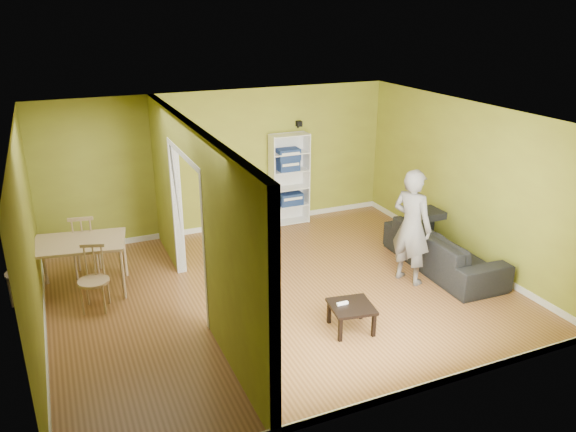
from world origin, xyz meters
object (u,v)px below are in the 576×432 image
object	(u,v)px
sofa	(444,243)
chair_far	(86,244)
bookshelf	(288,179)
coffee_table	(351,309)
chair_left	(21,272)
chair_near	(93,279)
person	(412,217)
dining_table	(79,247)

from	to	relation	value
sofa	chair_far	xyz separation A→B (m)	(-5.26, 2.02, 0.09)
bookshelf	chair_far	distance (m)	3.92
coffee_table	chair_left	size ratio (longest dim) A/B	0.57
chair_left	chair_far	size ratio (longest dim) A/B	0.91
sofa	chair_left	bearing A→B (deg)	78.46
sofa	chair_near	xyz separation A→B (m)	(-5.26, 0.83, 0.03)
person	chair_far	size ratio (longest dim) A/B	2.02
chair_far	coffee_table	bearing A→B (deg)	144.77
coffee_table	dining_table	size ratio (longest dim) A/B	0.42
chair_left	chair_near	distance (m)	1.12
coffee_table	chair_near	xyz separation A→B (m)	(-3.00, 1.87, 0.16)
person	coffee_table	size ratio (longest dim) A/B	3.86
sofa	chair_left	xyz separation A→B (m)	(-6.18, 1.48, 0.04)
sofa	chair_near	bearing A→B (deg)	82.94
person	bookshelf	size ratio (longest dim) A/B	1.19
bookshelf	coffee_table	distance (m)	4.04
bookshelf	coffee_table	xyz separation A→B (m)	(-0.80, -3.92, -0.57)
dining_table	person	bearing A→B (deg)	-19.31
bookshelf	dining_table	xyz separation A→B (m)	(-3.91, -1.42, -0.16)
sofa	chair_left	size ratio (longest dim) A/B	2.40
sofa	chair_far	distance (m)	5.64
chair_near	chair_far	bearing A→B (deg)	107.30
chair_left	chair_far	xyz separation A→B (m)	(0.92, 0.54, 0.05)
sofa	dining_table	xyz separation A→B (m)	(-5.37, 1.46, 0.29)
coffee_table	dining_table	distance (m)	4.01
chair_left	chair_far	distance (m)	1.07
person	bookshelf	world-z (taller)	person
sofa	dining_table	size ratio (longest dim) A/B	1.77
bookshelf	dining_table	bearing A→B (deg)	-160.01
sofa	dining_table	distance (m)	5.57
chair_far	chair_left	bearing A→B (deg)	40.75
sofa	bookshelf	xyz separation A→B (m)	(-1.46, 2.89, 0.45)
bookshelf	chair_left	xyz separation A→B (m)	(-4.73, -1.41, -0.41)
dining_table	chair_far	size ratio (longest dim) A/B	1.24
chair_near	person	bearing A→B (deg)	5.13
bookshelf	chair_far	size ratio (longest dim) A/B	1.70
sofa	chair_far	world-z (taller)	chair_far
coffee_table	chair_far	bearing A→B (deg)	134.49
chair_far	sofa	bearing A→B (deg)	169.30
chair_left	chair_far	bearing A→B (deg)	130.93
coffee_table	dining_table	xyz separation A→B (m)	(-3.11, 2.50, 0.41)
bookshelf	chair_near	distance (m)	4.35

